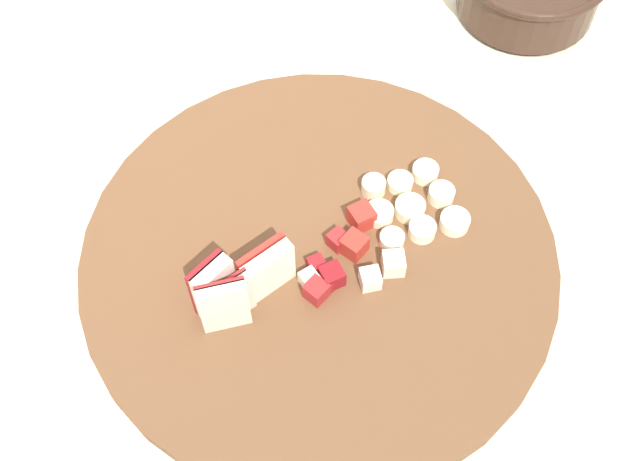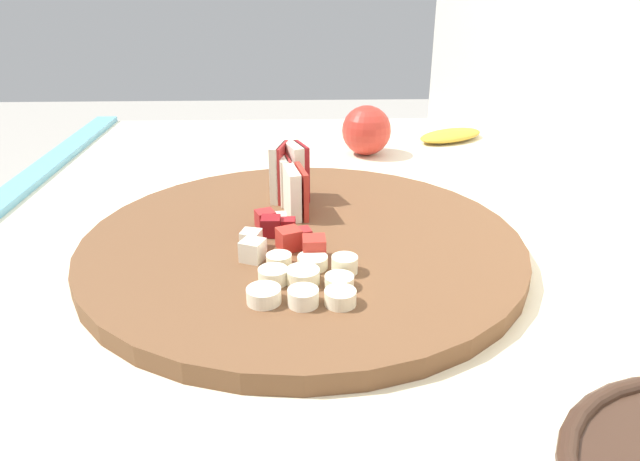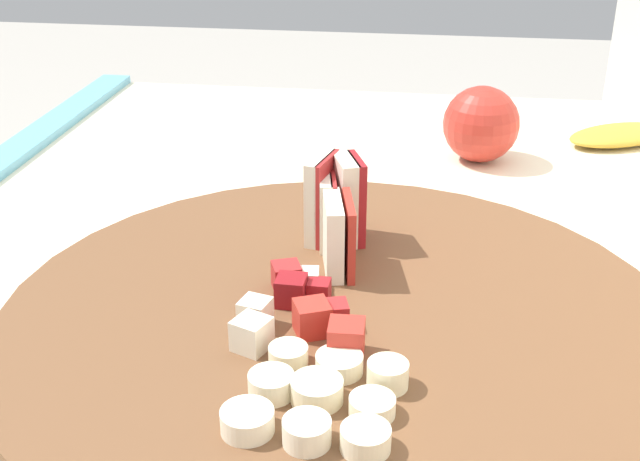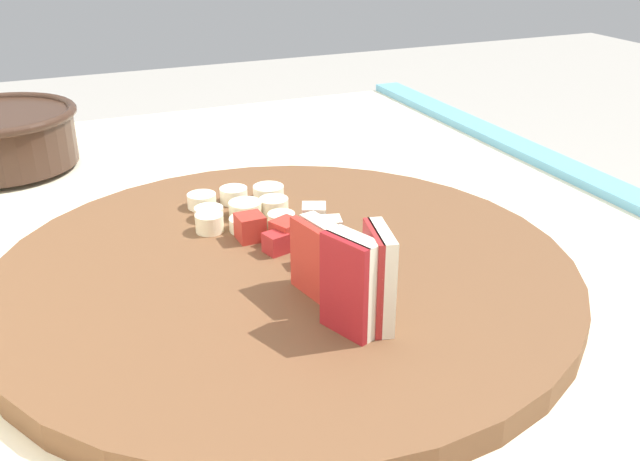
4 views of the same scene
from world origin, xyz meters
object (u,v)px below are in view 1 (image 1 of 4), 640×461
apple_wedge_fan (235,289)px  banana_slice_rows (413,205)px  apple_dice_pile (348,259)px  cutting_board (320,260)px

apple_wedge_fan → banana_slice_rows: bearing=4.7°
apple_dice_pile → banana_slice_rows: bearing=16.6°
apple_dice_pile → banana_slice_rows: 0.09m
banana_slice_rows → apple_dice_pile: bearing=-163.4°
apple_wedge_fan → apple_dice_pile: size_ratio=0.95×
cutting_board → banana_slice_rows: 0.10m
cutting_board → apple_dice_pile: bearing=-48.2°
apple_wedge_fan → cutting_board: bearing=7.0°
apple_wedge_fan → banana_slice_rows: apple_wedge_fan is taller
cutting_board → apple_wedge_fan: (-0.09, -0.01, 0.04)m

